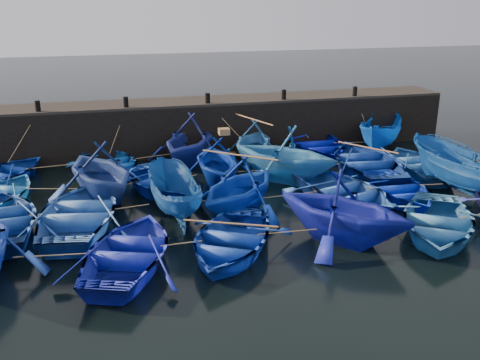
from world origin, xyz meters
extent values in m
plane|color=black|center=(0.00, 0.00, 0.00)|extent=(120.00, 120.00, 0.00)
cube|color=black|center=(0.00, 10.50, 1.25)|extent=(26.00, 2.50, 2.50)
cube|color=black|center=(0.00, 10.50, 2.56)|extent=(26.00, 2.50, 0.12)
cylinder|color=black|center=(-8.00, 9.60, 2.87)|extent=(0.24, 0.24, 0.50)
cylinder|color=black|center=(-4.00, 9.60, 2.87)|extent=(0.24, 0.24, 0.50)
cylinder|color=black|center=(0.00, 9.60, 2.87)|extent=(0.24, 0.24, 0.50)
cylinder|color=black|center=(4.00, 9.60, 2.87)|extent=(0.24, 0.24, 0.50)
cylinder|color=black|center=(8.00, 9.60, 2.87)|extent=(0.24, 0.24, 0.50)
imported|color=navy|center=(-9.46, 7.40, 0.46)|extent=(5.25, 5.45, 0.92)
imported|color=blue|center=(-4.97, 7.69, 0.48)|extent=(4.59, 5.40, 0.95)
imported|color=navy|center=(-1.22, 8.14, 1.23)|extent=(5.82, 6.06, 2.46)
imported|color=blue|center=(1.82, 7.62, 1.04)|extent=(4.76, 5.03, 2.09)
imported|color=#000897|center=(5.32, 8.04, 0.55)|extent=(3.98, 5.43, 1.10)
imported|color=blue|center=(8.74, 7.77, 0.93)|extent=(4.49, 4.86, 1.87)
imported|color=blue|center=(-9.18, 4.73, 0.43)|extent=(4.31, 4.99, 0.87)
imported|color=navy|center=(-5.38, 4.20, 1.25)|extent=(5.48, 5.87, 2.50)
imported|color=#0F38B0|center=(-3.09, 4.49, 0.48)|extent=(4.76, 5.49, 0.95)
imported|color=#05289B|center=(-0.59, 4.72, 1.11)|extent=(3.86, 4.41, 2.22)
imported|color=blue|center=(2.36, 4.58, 1.26)|extent=(6.30, 6.29, 2.52)
imported|color=navy|center=(6.30, 4.60, 0.60)|extent=(4.80, 6.25, 1.21)
imported|color=#2764B5|center=(8.64, 3.96, 0.49)|extent=(3.82, 5.04, 0.98)
imported|color=navy|center=(-8.75, 1.86, 0.53)|extent=(4.26, 5.54, 1.07)
imported|color=blue|center=(-6.16, 1.64, 0.57)|extent=(4.84, 6.12, 1.15)
imported|color=navy|center=(-2.86, 1.85, 0.85)|extent=(1.92, 4.49, 1.70)
imported|color=#052B97|center=(-0.48, 1.41, 1.13)|extent=(5.66, 5.63, 2.26)
imported|color=#1B46A1|center=(3.76, 1.55, 0.52)|extent=(4.93, 5.89, 1.05)
imported|color=#0421BB|center=(6.01, 1.23, 0.45)|extent=(3.34, 4.52, 0.91)
imported|color=navy|center=(8.76, 1.09, 1.03)|extent=(3.36, 5.67, 2.06)
imported|color=#1420A6|center=(-4.65, -1.67, 0.51)|extent=(5.03, 5.87, 1.03)
imported|color=#1237A8|center=(-1.57, -1.63, 0.50)|extent=(5.38, 5.92, 1.01)
imported|color=#0D168F|center=(2.20, -1.71, 1.21)|extent=(6.02, 6.09, 2.43)
imported|color=#28629B|center=(5.48, -2.10, 0.52)|extent=(5.73, 6.15, 1.04)
cube|color=brown|center=(-0.29, 4.72, 2.35)|extent=(0.44, 0.37, 0.26)
cylinder|color=tan|center=(-7.21, 7.54, 0.55)|extent=(2.70, 0.33, 0.04)
cylinder|color=tan|center=(-3.09, 7.91, 0.55)|extent=(1.96, 0.48, 0.04)
cylinder|color=tan|center=(0.30, 7.88, 0.55)|extent=(1.25, 0.55, 0.04)
cylinder|color=tan|center=(3.57, 7.83, 0.55)|extent=(1.71, 0.45, 0.04)
cylinder|color=tan|center=(7.03, 7.90, 0.55)|extent=(1.62, 0.30, 0.04)
cylinder|color=tan|center=(-7.28, 4.47, 0.55)|extent=(2.01, 0.56, 0.04)
cylinder|color=tan|center=(-4.24, 4.34, 0.55)|extent=(0.51, 0.31, 0.04)
cylinder|color=tan|center=(-1.84, 4.60, 0.55)|extent=(0.71, 0.27, 0.04)
cylinder|color=tan|center=(0.89, 4.65, 0.55)|extent=(1.16, 0.17, 0.04)
cylinder|color=tan|center=(4.33, 4.59, 0.55)|extent=(2.13, 0.05, 0.04)
cylinder|color=tan|center=(7.47, 4.28, 0.55)|extent=(0.57, 0.66, 0.04)
cylinder|color=tan|center=(-7.46, 1.75, 0.55)|extent=(0.80, 0.25, 0.04)
cylinder|color=tan|center=(-4.51, 1.75, 0.55)|extent=(1.50, 0.25, 0.04)
cylinder|color=tan|center=(-1.67, 1.63, 0.55)|extent=(0.60, 0.47, 0.04)
cylinder|color=tan|center=(1.64, 1.48, 0.55)|extent=(2.45, 0.17, 0.04)
cylinder|color=tan|center=(4.88, 1.39, 0.55)|extent=(0.47, 0.35, 0.04)
cylinder|color=tan|center=(7.39, 1.16, 0.55)|extent=(0.96, 0.18, 0.04)
cylinder|color=tan|center=(-6.76, -1.50, 0.55)|extent=(2.42, 0.38, 0.04)
cylinder|color=tan|center=(-3.11, -1.65, 0.55)|extent=(1.28, 0.08, 0.04)
cylinder|color=tan|center=(0.31, -1.67, 0.55)|extent=(1.97, 0.13, 0.04)
cylinder|color=tan|center=(3.84, -1.91, 0.55)|extent=(1.49, 0.42, 0.04)
cylinder|color=tan|center=(7.25, -1.98, 0.55)|extent=(1.76, 0.27, 0.04)
cylinder|color=tan|center=(-8.73, 9.05, 1.58)|extent=(1.50, 0.95, 2.09)
cylinder|color=tan|center=(-4.48, 9.20, 1.58)|extent=(1.01, 0.66, 2.09)
cylinder|color=tan|center=(-0.61, 9.42, 1.58)|extent=(1.25, 0.20, 2.09)
cylinder|color=tan|center=(0.91, 9.16, 1.58)|extent=(1.85, 0.72, 2.09)
cylinder|color=tan|center=(4.66, 9.37, 1.58)|extent=(1.36, 0.31, 2.09)
cylinder|color=tan|center=(8.37, 9.23, 1.58)|extent=(0.79, 0.58, 2.08)
cylinder|color=#99724C|center=(1.82, 7.62, 2.12)|extent=(1.08, 2.84, 0.06)
cylinder|color=#99724C|center=(6.30, 4.60, 1.24)|extent=(1.77, 2.49, 0.06)
cylinder|color=#99724C|center=(-0.48, 1.41, 2.29)|extent=(2.34, 1.97, 0.06)
cylinder|color=#99724C|center=(-1.57, -1.63, 1.04)|extent=(2.74, 1.32, 0.06)
camera|label=1|loc=(-5.09, -16.39, 7.73)|focal=40.00mm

